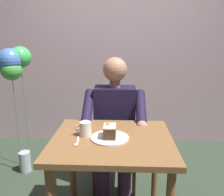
% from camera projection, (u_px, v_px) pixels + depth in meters
% --- Properties ---
extents(cafe_rear_panel, '(6.40, 0.12, 3.00)m').
position_uv_depth(cafe_rear_panel, '(118.00, 29.00, 2.98)').
color(cafe_rear_panel, '#CCABB2').
rests_on(cafe_rear_panel, ground).
extents(dining_table, '(0.80, 0.71, 0.73)m').
position_uv_depth(dining_table, '(112.00, 153.00, 1.59)').
color(dining_table, brown).
rests_on(dining_table, ground).
extents(chair, '(0.42, 0.42, 0.90)m').
position_uv_depth(chair, '(115.00, 133.00, 2.25)').
color(chair, brown).
rests_on(chair, ground).
extents(seated_person, '(0.53, 0.58, 1.23)m').
position_uv_depth(seated_person, '(114.00, 125.00, 2.05)').
color(seated_person, '#1E1735').
rests_on(seated_person, ground).
extents(dessert_plate, '(0.25, 0.25, 0.01)m').
position_uv_depth(dessert_plate, '(110.00, 138.00, 1.55)').
color(dessert_plate, white).
rests_on(dessert_plate, dining_table).
extents(cake_slice, '(0.08, 0.12, 0.10)m').
position_uv_depth(cake_slice, '(110.00, 131.00, 1.54)').
color(cake_slice, '#523124').
rests_on(cake_slice, dessert_plate).
extents(coffee_cup, '(0.11, 0.08, 0.10)m').
position_uv_depth(coffee_cup, '(85.00, 129.00, 1.58)').
color(coffee_cup, white).
rests_on(coffee_cup, dining_table).
extents(dessert_spoon, '(0.03, 0.14, 0.01)m').
position_uv_depth(dessert_spoon, '(77.00, 142.00, 1.48)').
color(dessert_spoon, silver).
rests_on(dessert_spoon, dining_table).
extents(balloon_display, '(0.29, 0.29, 1.31)m').
position_uv_depth(balloon_display, '(15.00, 72.00, 2.27)').
color(balloon_display, '#B2C1C6').
rests_on(balloon_display, ground).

